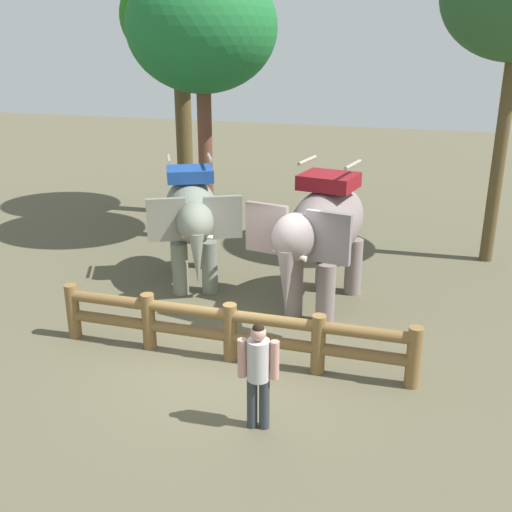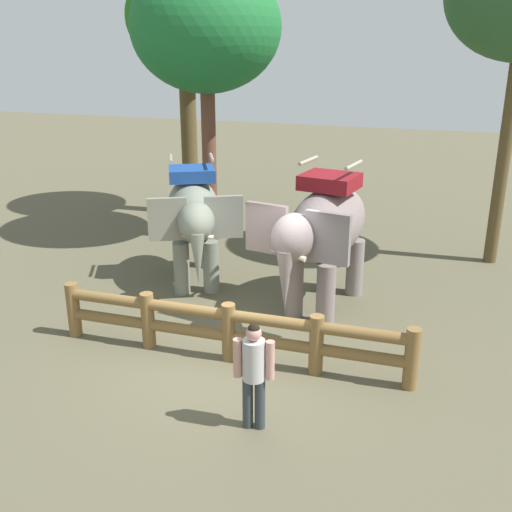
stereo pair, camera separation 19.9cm
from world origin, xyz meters
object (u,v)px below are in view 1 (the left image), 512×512
at_px(elephant_center, 323,229).
at_px(tree_back_center, 202,29).
at_px(log_fence, 230,328).
at_px(tree_far_right, 180,21).
at_px(elephant_near_left, 192,215).
at_px(tourist_woman_in_black, 258,369).

xyz_separation_m(elephant_center, tree_back_center, (-3.89, 3.55, 3.79)).
bearing_deg(tree_back_center, log_fence, -65.27).
distance_m(tree_back_center, tree_far_right, 2.86).
height_order(elephant_near_left, elephant_center, elephant_center).
relative_size(elephant_near_left, tree_far_right, 0.46).
bearing_deg(log_fence, tree_back_center, 114.73).
bearing_deg(tree_back_center, tourist_woman_in_black, -63.87).
bearing_deg(elephant_center, elephant_near_left, 170.72).
height_order(log_fence, tree_far_right, tree_far_right).
bearing_deg(tree_far_right, elephant_near_left, -65.24).
relative_size(log_fence, tourist_woman_in_black, 3.87).
xyz_separation_m(log_fence, elephant_near_left, (-1.96, 3.07, 1.01)).
bearing_deg(elephant_near_left, tourist_woman_in_black, -58.04).
relative_size(log_fence, tree_far_right, 0.87).
distance_m(log_fence, tree_far_right, 10.86).
bearing_deg(elephant_center, tree_back_center, 137.60).
xyz_separation_m(elephant_near_left, tourist_woman_in_black, (2.99, -4.79, -0.66)).
bearing_deg(tourist_woman_in_black, log_fence, 120.85).
bearing_deg(log_fence, elephant_center, 67.52).
relative_size(elephant_near_left, tourist_woman_in_black, 2.05).
xyz_separation_m(tourist_woman_in_black, tree_far_right, (-5.48, 10.18, 4.81)).
relative_size(log_fence, tree_back_center, 0.89).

